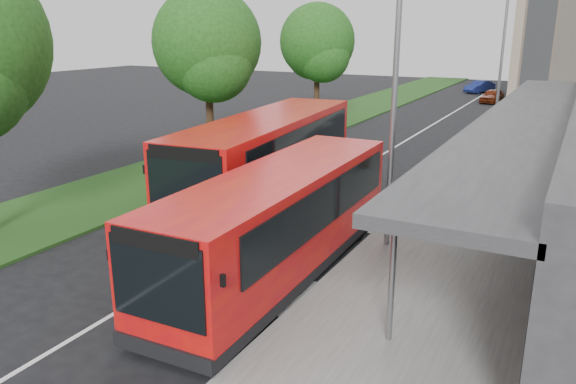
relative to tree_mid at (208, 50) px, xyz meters
The scene contains 15 objects.
ground 12.58m from the tree_mid, 52.23° to the right, with size 120.00×120.00×0.00m, color black.
pavement 17.76m from the tree_mid, 40.07° to the left, with size 5.00×80.00×0.15m, color slate.
grass_verge 12.10m from the tree_mid, 89.93° to the left, with size 5.00×80.00×0.10m, color #1D3F14.
lane_centre_line 10.56m from the tree_mid, 40.30° to the left, with size 0.12×70.00×0.01m, color silver.
kerb_dashes 15.24m from the tree_mid, 43.97° to the left, with size 0.12×56.00×0.01m.
tree_mid is the anchor object (origin of this frame).
tree_far 12.00m from the tree_mid, 90.00° to the left, with size 4.84×4.84×7.78m.
lamp_post_near 13.18m from the tree_mid, 32.36° to the right, with size 1.44×0.28×8.00m.
lamp_post_far 17.08m from the tree_mid, 49.32° to the left, with size 1.44×0.28×8.00m.
bus_main 14.15m from the tree_mid, 47.07° to the right, with size 2.74×9.87×2.77m.
bus_second 8.27m from the tree_mid, 38.39° to the right, with size 3.88×11.35×3.16m.
litter_bin 13.96m from the tree_mid, ahead, with size 0.44×0.44×0.79m, color #3C2C18.
bollard 14.93m from the tree_mid, 32.54° to the left, with size 0.16×0.16×0.99m, color #D7D30B.
car_near 30.46m from the tree_mid, 73.30° to the left, with size 1.38×3.43×1.17m, color #5F200D.
car_far 36.97m from the tree_mid, 79.99° to the left, with size 1.25×3.59×1.18m, color navy.
Camera 1 is at (8.81, -12.85, 6.24)m, focal length 35.00 mm.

